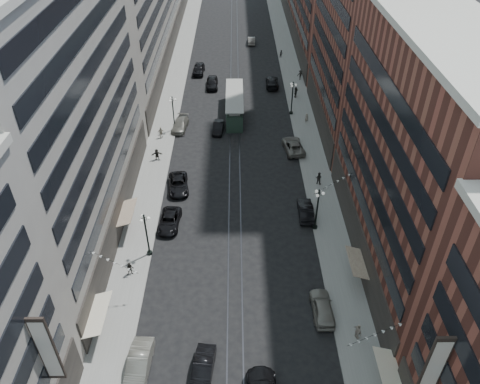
{
  "coord_description": "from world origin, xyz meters",
  "views": [
    {
      "loc": [
        0.17,
        -8.26,
        35.97
      ],
      "look_at": [
        0.6,
        32.54,
        5.0
      ],
      "focal_mm": 35.0,
      "sensor_mm": 36.0,
      "label": 1
    }
  ],
  "objects_px": {
    "lamppost_sw_mid": "(173,112)",
    "pedestrian_4": "(358,331)",
    "car_5": "(203,369)",
    "pedestrian_7": "(319,178)",
    "pedestrian_5": "(157,154)",
    "streetcar": "(235,105)",
    "pedestrian_8": "(306,118)",
    "car_10": "(306,210)",
    "car_1": "(139,364)",
    "pedestrian_extra_2": "(296,92)",
    "car_12": "(272,82)",
    "car_2": "(169,221)",
    "car_14": "(251,40)",
    "car_9": "(199,69)",
    "lamppost_sw_far": "(147,233)",
    "pedestrian_extra_1": "(281,54)",
    "car_8": "(180,125)",
    "car_4": "(322,307)",
    "pedestrian_6": "(161,133)",
    "car_11": "(293,146)",
    "lamppost_se_mid": "(292,97)",
    "lamppost_se_far": "(317,208)",
    "car_13": "(212,83)",
    "pedestrian_9": "(300,75)",
    "pedestrian_2": "(130,269)",
    "car_7": "(178,184)",
    "car_extra_0": "(218,127)"
  },
  "relations": [
    {
      "from": "car_5",
      "to": "car_extra_0",
      "type": "relative_size",
      "value": 1.09
    },
    {
      "from": "pedestrian_8",
      "to": "car_10",
      "type": "bearing_deg",
      "value": 66.3
    },
    {
      "from": "pedestrian_5",
      "to": "car_12",
      "type": "bearing_deg",
      "value": 44.37
    },
    {
      "from": "car_14",
      "to": "pedestrian_6",
      "type": "distance_m",
      "value": 42.97
    },
    {
      "from": "pedestrian_9",
      "to": "car_5",
      "type": "bearing_deg",
      "value": -91.85
    },
    {
      "from": "car_4",
      "to": "pedestrian_extra_1",
      "type": "relative_size",
      "value": 3.09
    },
    {
      "from": "lamppost_sw_mid",
      "to": "car_8",
      "type": "height_order",
      "value": "lamppost_sw_mid"
    },
    {
      "from": "lamppost_sw_far",
      "to": "car_2",
      "type": "xyz_separation_m",
      "value": [
        1.64,
        4.77,
        -2.41
      ]
    },
    {
      "from": "lamppost_se_far",
      "to": "car_4",
      "type": "bearing_deg",
      "value": -94.74
    },
    {
      "from": "lamppost_se_far",
      "to": "car_13",
      "type": "bearing_deg",
      "value": 108.93
    },
    {
      "from": "car_14",
      "to": "car_2",
      "type": "bearing_deg",
      "value": 79.88
    },
    {
      "from": "pedestrian_5",
      "to": "streetcar",
      "type": "bearing_deg",
      "value": 41.67
    },
    {
      "from": "car_8",
      "to": "car_12",
      "type": "xyz_separation_m",
      "value": [
        15.2,
        15.49,
        0.06
      ]
    },
    {
      "from": "pedestrian_5",
      "to": "pedestrian_8",
      "type": "xyz_separation_m",
      "value": [
        22.06,
        10.41,
        -0.02
      ]
    },
    {
      "from": "pedestrian_4",
      "to": "car_13",
      "type": "bearing_deg",
      "value": -4.92
    },
    {
      "from": "pedestrian_7",
      "to": "pedestrian_4",
      "type": "bearing_deg",
      "value": 112.84
    },
    {
      "from": "car_7",
      "to": "car_11",
      "type": "height_order",
      "value": "car_11"
    },
    {
      "from": "lamppost_sw_mid",
      "to": "streetcar",
      "type": "height_order",
      "value": "lamppost_sw_mid"
    },
    {
      "from": "lamppost_se_mid",
      "to": "car_9",
      "type": "xyz_separation_m",
      "value": [
        -16.04,
        16.8,
        -2.23
      ]
    },
    {
      "from": "car_14",
      "to": "pedestrian_8",
      "type": "relative_size",
      "value": 2.74
    },
    {
      "from": "lamppost_sw_mid",
      "to": "pedestrian_4",
      "type": "bearing_deg",
      "value": -62.0
    },
    {
      "from": "pedestrian_5",
      "to": "car_2",
      "type": "bearing_deg",
      "value": -86.63
    },
    {
      "from": "car_10",
      "to": "pedestrian_7",
      "type": "xyz_separation_m",
      "value": [
        2.42,
        6.21,
        0.24
      ]
    },
    {
      "from": "lamppost_sw_mid",
      "to": "pedestrian_extra_2",
      "type": "xyz_separation_m",
      "value": [
        19.77,
        11.19,
        -2.05
      ]
    },
    {
      "from": "car_2",
      "to": "car_11",
      "type": "xyz_separation_m",
      "value": [
        15.96,
        16.27,
        0.08
      ]
    },
    {
      "from": "car_5",
      "to": "pedestrian_7",
      "type": "xyz_separation_m",
      "value": [
        13.5,
        26.9,
        0.24
      ]
    },
    {
      "from": "car_2",
      "to": "car_8",
      "type": "bearing_deg",
      "value": 95.58
    },
    {
      "from": "car_8",
      "to": "car_12",
      "type": "height_order",
      "value": "car_12"
    },
    {
      "from": "car_2",
      "to": "car_9",
      "type": "xyz_separation_m",
      "value": [
        0.72,
        44.04,
        0.18
      ]
    },
    {
      "from": "car_9",
      "to": "car_extra_0",
      "type": "bearing_deg",
      "value": -76.08
    },
    {
      "from": "car_1",
      "to": "pedestrian_extra_2",
      "type": "xyz_separation_m",
      "value": [
        18.64,
        51.94,
        0.21
      ]
    },
    {
      "from": "car_8",
      "to": "pedestrian_5",
      "type": "distance_m",
      "value": 9.14
    },
    {
      "from": "car_12",
      "to": "pedestrian_8",
      "type": "distance_m",
      "value": 14.61
    },
    {
      "from": "car_11",
      "to": "lamppost_se_mid",
      "type": "bearing_deg",
      "value": -101.48
    },
    {
      "from": "car_14",
      "to": "pedestrian_5",
      "type": "bearing_deg",
      "value": 73.12
    },
    {
      "from": "car_2",
      "to": "car_14",
      "type": "distance_m",
      "value": 61.23
    },
    {
      "from": "car_12",
      "to": "pedestrian_extra_1",
      "type": "distance_m",
      "value": 13.75
    },
    {
      "from": "pedestrian_9",
      "to": "car_1",
      "type": "bearing_deg",
      "value": -96.76
    },
    {
      "from": "car_9",
      "to": "pedestrian_7",
      "type": "height_order",
      "value": "pedestrian_7"
    },
    {
      "from": "pedestrian_2",
      "to": "car_extra_0",
      "type": "height_order",
      "value": "pedestrian_2"
    },
    {
      "from": "car_9",
      "to": "pedestrian_9",
      "type": "distance_m",
      "value": 19.34
    },
    {
      "from": "car_8",
      "to": "pedestrian_9",
      "type": "distance_m",
      "value": 27.37
    },
    {
      "from": "car_2",
      "to": "car_11",
      "type": "distance_m",
      "value": 22.79
    },
    {
      "from": "car_8",
      "to": "car_12",
      "type": "bearing_deg",
      "value": 52.03
    },
    {
      "from": "car_1",
      "to": "pedestrian_4",
      "type": "bearing_deg",
      "value": 11.79
    },
    {
      "from": "car_1",
      "to": "pedestrian_2",
      "type": "xyz_separation_m",
      "value": [
        -2.61,
        10.79,
        0.1
      ]
    },
    {
      "from": "streetcar",
      "to": "car_1",
      "type": "relative_size",
      "value": 2.47
    },
    {
      "from": "car_10",
      "to": "car_9",
      "type": "bearing_deg",
      "value": -69.54
    },
    {
      "from": "car_4",
      "to": "car_extra_0",
      "type": "relative_size",
      "value": 1.12
    },
    {
      "from": "pedestrian_8",
      "to": "car_12",
      "type": "bearing_deg",
      "value": -88.59
    }
  ]
}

